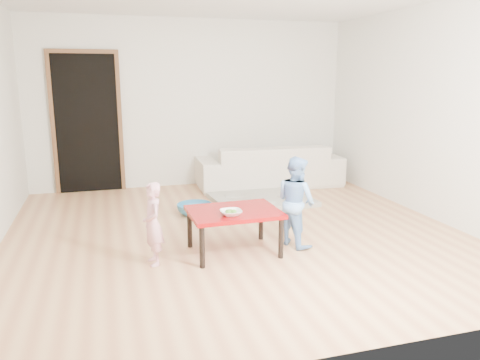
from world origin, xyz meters
name	(u,v)px	position (x,y,z in m)	size (l,w,h in m)	color
floor	(235,232)	(0.00, 0.00, 0.00)	(5.00, 5.00, 0.01)	#BC7D50
back_wall	(192,104)	(0.00, 2.50, 1.30)	(5.00, 0.02, 2.60)	silver
right_wall	(431,112)	(2.50, 0.00, 1.30)	(0.02, 5.00, 2.60)	silver
doorway	(87,124)	(-1.60, 2.48, 1.02)	(1.02, 0.08, 2.11)	brown
sofa	(269,165)	(1.14, 2.05, 0.33)	(2.28, 0.89, 0.67)	beige
cushion	(249,158)	(0.76, 1.89, 0.50)	(0.46, 0.41, 0.12)	orange
red_table	(234,231)	(-0.18, -0.60, 0.22)	(0.88, 0.66, 0.44)	maroon
bowl	(231,213)	(-0.25, -0.76, 0.47)	(0.21, 0.21, 0.05)	white
broccoli	(231,212)	(-0.25, -0.76, 0.47)	(0.12, 0.12, 0.06)	#2D5919
child_pink	(153,224)	(-0.98, -0.67, 0.39)	(0.29, 0.19, 0.79)	#E76981
child_blue	(296,201)	(0.50, -0.56, 0.47)	(0.46, 0.36, 0.94)	#6A96F7
basin	(195,209)	(-0.31, 0.79, 0.07)	(0.45, 0.45, 0.14)	teal
blanket	(261,199)	(0.71, 1.14, 0.03)	(1.30, 1.08, 0.07)	#B1AE9C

